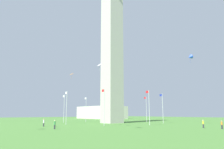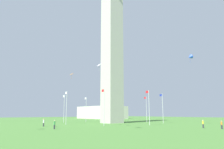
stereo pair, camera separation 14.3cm
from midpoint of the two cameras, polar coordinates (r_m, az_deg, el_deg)
ground_plane at (r=70.50m, az=-0.06°, el=-12.62°), size 260.00×260.00×0.00m
obelisk_monument at (r=73.67m, az=-0.06°, el=6.85°), size 5.41×5.41×49.16m
flagpole_n at (r=83.64m, az=-6.89°, el=-8.76°), size 1.12×0.14×9.16m
flagpole_ne at (r=74.17m, az=-12.53°, el=-8.42°), size 1.12×0.14×9.16m
flagpole_e at (r=62.00m, az=-11.90°, el=-8.14°), size 1.12×0.14×9.16m
flagpole_se at (r=54.73m, az=-2.16°, el=-8.10°), size 1.12×0.14×9.16m
flagpole_s at (r=58.76m, az=9.60°, el=-8.11°), size 1.12×0.14×9.16m
flagpole_sw at (r=70.34m, az=13.05°, el=-8.31°), size 1.12×0.14×9.16m
flagpole_w at (r=81.27m, az=8.92°, el=-8.67°), size 1.12×0.14×9.16m
flagpole_nw at (r=86.33m, az=1.23°, el=-8.87°), size 1.12×0.14×9.16m
person_green_shirt at (r=44.95m, az=-14.88°, el=-12.57°), size 0.32×0.32×1.73m
person_orange_shirt at (r=48.88m, az=26.75°, el=-11.70°), size 0.32×0.32×1.60m
person_white_shirt at (r=54.29m, az=-17.53°, el=-11.95°), size 0.32×0.32×1.79m
person_yellow_shirt at (r=50.29m, az=22.71°, el=-11.88°), size 0.32×0.32×1.67m
kite_blue_delta at (r=62.47m, az=19.70°, el=4.31°), size 1.54×1.74×2.42m
kite_orange_diamond at (r=61.42m, az=-10.56°, el=0.07°), size 0.99×0.90×1.56m
kite_white_diamond at (r=49.34m, az=-3.42°, el=2.48°), size 1.06×0.85×1.74m
distant_building at (r=133.61m, az=-2.85°, el=-9.92°), size 28.77×17.66×7.20m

